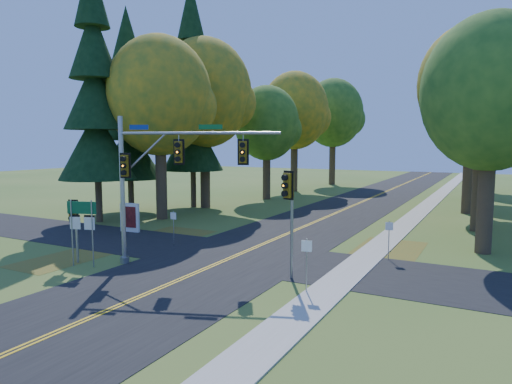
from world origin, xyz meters
The scene contains 30 objects.
ground centered at (0.00, 0.00, 0.00)m, with size 160.00×160.00×0.00m, color #3B6022.
road_main centered at (0.00, 0.00, 0.01)m, with size 8.00×160.00×0.02m, color black.
road_cross centered at (0.00, 2.00, 0.01)m, with size 60.00×6.00×0.02m, color black.
centerline_left centered at (-0.10, 0.00, 0.03)m, with size 0.10×160.00×0.01m, color gold.
centerline_right centered at (0.10, 0.00, 0.03)m, with size 0.10×160.00×0.01m, color gold.
sidewalk_east centered at (6.20, 0.00, 0.03)m, with size 1.60×160.00×0.06m, color #9E998E.
leaf_patch_w_near centered at (-6.50, 4.00, 0.01)m, with size 4.00×6.00×0.00m, color brown.
leaf_patch_e centered at (6.80, 6.00, 0.01)m, with size 3.50×8.00×0.00m, color brown.
leaf_patch_w_far centered at (-7.50, -3.00, 0.01)m, with size 3.00×5.00×0.00m, color brown.
tree_w_a centered at (-11.13, 9.38, 9.49)m, with size 8.00×8.00×14.15m.
tree_e_a centered at (11.57, 8.77, 8.53)m, with size 7.20×7.20×12.73m.
tree_w_b centered at (-11.72, 16.29, 10.37)m, with size 8.60×8.60×15.38m.
tree_e_b centered at (10.97, 15.58, 8.90)m, with size 7.60×7.60×13.33m.
tree_w_c centered at (-9.54, 24.47, 7.94)m, with size 6.80×6.80×11.91m.
tree_e_c centered at (9.88, 23.69, 10.66)m, with size 8.80×8.80×15.79m.
tree_w_d centered at (-10.13, 33.18, 9.78)m, with size 8.20×8.20×14.56m.
tree_e_d centered at (9.26, 32.87, 8.24)m, with size 7.00×7.00×12.32m.
tree_w_e centered at (-8.92, 44.09, 10.07)m, with size 8.40×8.40×14.97m.
tree_e_e centered at (10.47, 43.58, 9.19)m, with size 7.80×7.80×13.74m.
pine_a centered at (-14.50, 6.00, 9.18)m, with size 5.60×5.60×19.48m.
pine_b centered at (-16.00, 11.00, 8.16)m, with size 5.60×5.60×17.31m.
pine_c centered at (-13.00, 16.00, 9.69)m, with size 5.60×5.60×20.56m.
traffic_mast centered at (-2.34, -1.34, 4.66)m, with size 7.51×3.23×7.25m.
east_signal_pole centered at (4.14, -0.67, 3.62)m, with size 0.54×0.64×4.78m.
ped_signal_pole centered at (-6.24, -3.25, 2.38)m, with size 0.49×0.58×3.21m.
route_sign_cluster centered at (-5.47, -3.42, 2.29)m, with size 1.47×0.47×3.26m.
info_kiosk centered at (-9.61, 4.09, 0.97)m, with size 1.42×0.38×1.94m.
reg_sign_e_north centered at (7.28, 4.81, 1.38)m, with size 0.38×0.14×2.02m.
reg_sign_e_south centered at (5.48, -1.94, 1.50)m, with size 0.41×0.12×2.19m.
reg_sign_w centered at (-4.58, 2.39, 1.36)m, with size 0.38×0.07×1.99m.
Camera 1 is at (12.06, -18.51, 5.97)m, focal length 32.00 mm.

